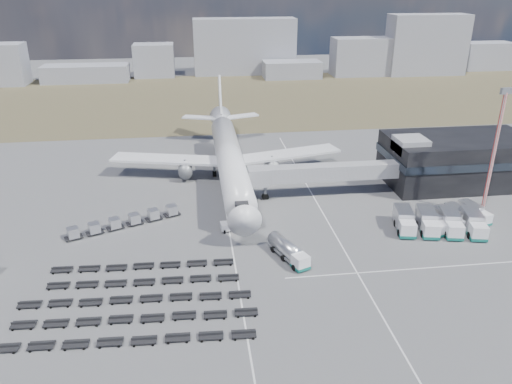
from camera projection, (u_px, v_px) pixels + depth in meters
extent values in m
plane|color=#565659|center=(245.00, 253.00, 80.11)|extent=(420.00, 420.00, 0.00)
cube|color=#4D482E|center=(213.00, 98.00, 180.09)|extent=(420.00, 90.00, 0.01)
cube|color=silver|center=(231.00, 239.00, 84.42)|extent=(0.25, 110.00, 0.01)
cube|color=silver|center=(334.00, 232.00, 86.52)|extent=(0.25, 110.00, 0.01)
cube|color=silver|center=(415.00, 269.00, 75.76)|extent=(40.00, 0.25, 0.01)
cube|color=black|center=(458.00, 160.00, 105.54)|extent=(30.00, 16.00, 10.00)
cube|color=#262D38|center=(459.00, 155.00, 105.06)|extent=(30.40, 16.40, 1.60)
cube|color=#939399|center=(411.00, 145.00, 100.52)|extent=(6.00, 6.00, 3.00)
cube|color=#939399|center=(325.00, 172.00, 98.82)|extent=(29.80, 3.00, 3.00)
cube|color=#939399|center=(258.00, 176.00, 96.80)|extent=(4.00, 3.60, 3.40)
cylinder|color=slate|center=(265.00, 187.00, 98.45)|extent=(0.70, 0.70, 5.10)
cylinder|color=black|center=(265.00, 197.00, 99.29)|extent=(1.40, 0.90, 1.40)
cylinder|color=white|center=(230.00, 159.00, 105.26)|extent=(5.60, 48.00, 5.60)
cone|color=white|center=(243.00, 214.00, 81.17)|extent=(5.60, 5.00, 5.60)
cone|color=white|center=(221.00, 120.00, 130.39)|extent=(5.60, 8.00, 5.60)
cube|color=black|center=(242.00, 204.00, 82.67)|extent=(2.20, 2.00, 0.80)
cube|color=white|center=(169.00, 159.00, 108.76)|extent=(25.59, 11.38, 0.50)
cube|color=white|center=(286.00, 154.00, 111.80)|extent=(25.59, 11.38, 0.50)
cylinder|color=slate|center=(185.00, 169.00, 108.03)|extent=(3.00, 5.00, 3.00)
cylinder|color=slate|center=(272.00, 165.00, 110.25)|extent=(3.00, 5.00, 3.00)
cube|color=white|center=(200.00, 117.00, 131.40)|extent=(9.49, 5.63, 0.35)
cube|color=white|center=(241.00, 116.00, 132.69)|extent=(9.49, 5.63, 0.35)
cube|color=white|center=(220.00, 96.00, 130.83)|extent=(0.50, 9.06, 11.45)
cylinder|color=slate|center=(240.00, 221.00, 87.79)|extent=(0.50, 0.50, 2.50)
cylinder|color=slate|center=(214.00, 171.00, 110.14)|extent=(0.60, 0.60, 2.50)
cylinder|color=slate|center=(243.00, 170.00, 110.89)|extent=(0.60, 0.60, 2.50)
cylinder|color=black|center=(240.00, 225.00, 88.09)|extent=(0.50, 1.20, 1.20)
cube|color=gray|center=(86.00, 73.00, 207.08)|extent=(34.76, 12.00, 6.84)
cube|color=gray|center=(154.00, 60.00, 216.69)|extent=(17.02, 12.00, 13.81)
cube|color=gray|center=(245.00, 46.00, 220.91)|extent=(44.75, 12.00, 23.75)
cube|color=gray|center=(292.00, 69.00, 215.01)|extent=(24.48, 12.00, 7.06)
cube|color=gray|center=(370.00, 56.00, 219.40)|extent=(33.21, 12.00, 16.02)
cube|color=gray|center=(426.00, 45.00, 219.01)|extent=(34.18, 12.00, 25.53)
cube|color=gray|center=(486.00, 56.00, 233.68)|extent=(23.22, 12.00, 12.26)
cube|color=white|center=(301.00, 262.00, 75.16)|extent=(2.86, 2.86, 2.11)
cube|color=#12675B|center=(300.00, 266.00, 75.49)|extent=(2.98, 2.98, 0.46)
cylinder|color=silver|center=(285.00, 246.00, 78.58)|extent=(4.69, 7.23, 2.29)
cube|color=slate|center=(285.00, 252.00, 79.00)|extent=(4.61, 7.20, 0.32)
cylinder|color=black|center=(289.00, 257.00, 77.99)|extent=(2.59, 1.82, 1.01)
cube|color=white|center=(230.00, 226.00, 86.87)|extent=(3.59, 2.25, 1.53)
cube|color=white|center=(233.00, 172.00, 107.79)|extent=(3.06, 6.88, 3.15)
cube|color=#12675B|center=(233.00, 178.00, 108.31)|extent=(3.18, 7.00, 0.51)
cube|color=white|center=(407.00, 229.00, 84.41)|extent=(3.10, 3.01, 2.52)
cube|color=#12675B|center=(407.00, 234.00, 84.80)|extent=(3.23, 3.14, 0.51)
cube|color=silver|center=(403.00, 216.00, 87.88)|extent=(3.78, 5.72, 2.97)
cube|color=white|center=(431.00, 230.00, 84.12)|extent=(3.10, 3.01, 2.52)
cube|color=#12675B|center=(430.00, 235.00, 84.51)|extent=(3.23, 3.14, 0.51)
cube|color=silver|center=(426.00, 217.00, 87.59)|extent=(3.78, 5.72, 2.97)
cube|color=white|center=(454.00, 231.00, 83.82)|extent=(3.10, 3.01, 2.52)
cube|color=#12675B|center=(454.00, 236.00, 84.21)|extent=(3.23, 3.14, 0.51)
cube|color=silver|center=(448.00, 218.00, 87.30)|extent=(3.78, 5.72, 2.97)
cube|color=white|center=(478.00, 232.00, 83.53)|extent=(3.10, 3.01, 2.52)
cube|color=#12675B|center=(477.00, 237.00, 83.92)|extent=(3.23, 3.14, 0.51)
cube|color=silver|center=(471.00, 219.00, 87.01)|extent=(3.78, 5.72, 2.97)
cube|color=white|center=(441.00, 229.00, 85.13)|extent=(2.66, 2.59, 2.08)
cube|color=#12675B|center=(440.00, 233.00, 85.45)|extent=(2.78, 2.71, 0.43)
cube|color=silver|center=(428.00, 219.00, 87.77)|extent=(3.37, 4.80, 2.46)
cube|color=white|center=(456.00, 225.00, 86.29)|extent=(2.66, 2.59, 2.08)
cube|color=#12675B|center=(455.00, 229.00, 86.61)|extent=(2.78, 2.71, 0.43)
cube|color=silver|center=(443.00, 215.00, 88.93)|extent=(3.37, 4.80, 2.46)
cube|color=white|center=(470.00, 222.00, 87.44)|extent=(2.66, 2.59, 2.08)
cube|color=#12675B|center=(469.00, 226.00, 87.76)|extent=(2.78, 2.71, 0.43)
cube|color=silver|center=(456.00, 212.00, 90.08)|extent=(3.37, 4.80, 2.46)
cube|color=white|center=(484.00, 219.00, 88.60)|extent=(2.66, 2.59, 2.08)
cube|color=#12675B|center=(483.00, 223.00, 88.92)|extent=(2.78, 2.71, 0.43)
cube|color=silver|center=(470.00, 209.00, 91.24)|extent=(3.37, 4.80, 2.46)
cube|color=black|center=(74.00, 237.00, 84.17)|extent=(3.33, 2.74, 0.20)
cube|color=silver|center=(73.00, 232.00, 83.80)|extent=(2.31, 2.31, 1.65)
cube|color=black|center=(95.00, 232.00, 85.80)|extent=(3.33, 2.74, 0.20)
cube|color=silver|center=(94.00, 228.00, 85.43)|extent=(2.31, 2.31, 1.65)
cube|color=black|center=(115.00, 228.00, 87.43)|extent=(3.33, 2.74, 0.20)
cube|color=silver|center=(115.00, 223.00, 87.06)|extent=(2.31, 2.31, 1.65)
cube|color=black|center=(135.00, 223.00, 89.06)|extent=(3.33, 2.74, 0.20)
cube|color=silver|center=(134.00, 218.00, 88.69)|extent=(2.31, 2.31, 1.65)
cube|color=black|center=(154.00, 218.00, 90.70)|extent=(3.33, 2.74, 0.20)
cube|color=silver|center=(153.00, 214.00, 90.32)|extent=(2.31, 2.31, 1.65)
cube|color=black|center=(172.00, 214.00, 92.33)|extent=(3.33, 2.74, 0.20)
cube|color=silver|center=(172.00, 210.00, 91.95)|extent=(2.31, 2.31, 1.65)
cube|color=black|center=(127.00, 340.00, 60.44)|extent=(32.44, 2.79, 0.73)
cube|color=black|center=(132.00, 318.00, 64.32)|extent=(32.44, 2.79, 0.73)
cube|color=black|center=(136.00, 299.00, 68.20)|extent=(32.44, 2.79, 0.73)
cube|color=black|center=(140.00, 281.00, 72.09)|extent=(28.39, 2.63, 0.73)
cube|color=black|center=(144.00, 265.00, 75.97)|extent=(28.39, 2.63, 0.73)
cylinder|color=red|center=(493.00, 156.00, 89.18)|extent=(0.64, 0.64, 22.69)
cube|color=slate|center=(506.00, 91.00, 84.53)|extent=(2.24, 0.92, 1.09)
cube|color=#565659|center=(482.00, 212.00, 93.67)|extent=(1.82, 1.82, 0.27)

